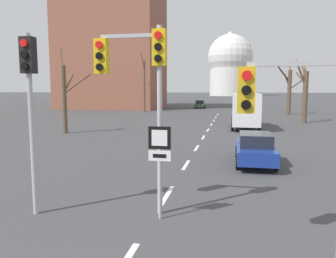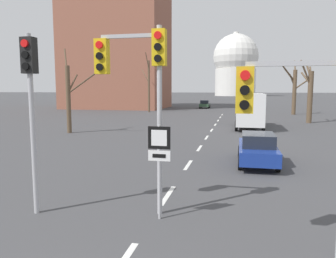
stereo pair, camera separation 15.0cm
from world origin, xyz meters
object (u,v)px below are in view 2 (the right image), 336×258
sedan_near_right (205,104)px  traffic_signal_near_left (31,90)px  route_sign_post (159,155)px  sedan_mid_centre (258,148)px  delivery_truck (249,110)px  sedan_near_left (242,104)px  traffic_signal_near_right (309,103)px  traffic_signal_centre_tall (139,73)px

sedan_near_right → traffic_signal_near_left: bearing=-89.3°
route_sign_post → sedan_mid_centre: 7.99m
sedan_mid_centre → delivery_truck: (0.05, 14.65, 0.95)m
sedan_near_right → sedan_near_left: bearing=19.9°
sedan_mid_centre → delivery_truck: delivery_truck is taller
delivery_truck → traffic_signal_near_right: bearing=-89.0°
traffic_signal_centre_tall → traffic_signal_near_left: traffic_signal_centre_tall is taller
traffic_signal_near_left → sedan_near_left: bearing=83.8°
traffic_signal_near_left → sedan_near_right: traffic_signal_near_left is taller
traffic_signal_near_right → sedan_near_right: size_ratio=1.03×
traffic_signal_centre_tall → route_sign_post: (0.65, -0.39, -2.16)m
traffic_signal_near_left → sedan_mid_centre: 10.39m
traffic_signal_centre_tall → sedan_near_right: traffic_signal_centre_tall is taller
traffic_signal_near_right → sedan_near_left: size_ratio=0.99×
route_sign_post → sedan_near_right: size_ratio=0.62×
traffic_signal_near_left → sedan_near_left: size_ratio=1.15×
traffic_signal_near_left → sedan_near_right: (-0.70, 53.98, -2.70)m
traffic_signal_near_left → sedan_mid_centre: traffic_signal_near_left is taller
traffic_signal_near_left → route_sign_post: 3.93m
traffic_signal_centre_tall → sedan_near_left: size_ratio=1.20×
delivery_truck → route_sign_post: bearing=-97.7°
delivery_truck → sedan_near_left: bearing=90.6°
sedan_near_right → traffic_signal_near_right: bearing=-82.1°
traffic_signal_centre_tall → route_sign_post: 2.29m
traffic_signal_near_right → sedan_near_left: 57.49m
traffic_signal_centre_tall → traffic_signal_near_left: bearing=-166.5°
traffic_signal_centre_tall → delivery_truck: 22.04m
traffic_signal_centre_tall → sedan_near_right: 53.51m
traffic_signal_centre_tall → sedan_near_left: (3.29, 55.78, -3.13)m
route_sign_post → sedan_near_right: bearing=94.5°
sedan_mid_centre → traffic_signal_near_left: bearing=-130.2°
traffic_signal_near_left → route_sign_post: bearing=4.9°
sedan_near_right → route_sign_post: bearing=-85.5°
sedan_near_left → traffic_signal_near_left: bearing=-96.2°
traffic_signal_near_right → sedan_near_right: (-7.62, 54.94, -2.44)m
traffic_signal_near_right → route_sign_post: traffic_signal_near_right is taller
traffic_signal_near_right → sedan_near_right: bearing=97.9°
route_sign_post → sedan_near_left: 56.24m
traffic_signal_near_left → sedan_near_left: traffic_signal_near_left is taller
delivery_truck → traffic_signal_centre_tall: bearing=-99.6°
traffic_signal_near_left → sedan_near_right: 54.05m
traffic_signal_near_right → sedan_mid_centre: traffic_signal_near_right is taller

